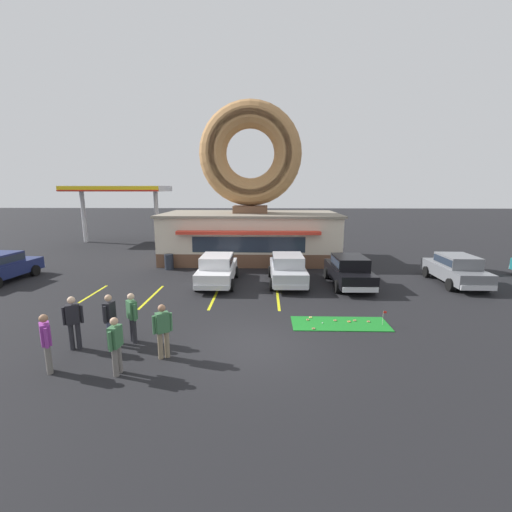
# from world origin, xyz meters

# --- Properties ---
(ground_plane) EXTENTS (160.00, 160.00, 0.00)m
(ground_plane) POSITION_xyz_m (0.00, 0.00, 0.00)
(ground_plane) COLOR black
(donut_shop_building) EXTENTS (12.30, 6.75, 10.96)m
(donut_shop_building) POSITION_xyz_m (-0.71, 13.94, 3.74)
(donut_shop_building) COLOR brown
(donut_shop_building) RESTS_ON ground
(putting_mat) EXTENTS (3.63, 1.40, 0.03)m
(putting_mat) POSITION_xyz_m (3.20, 1.86, 0.01)
(putting_mat) COLOR #197523
(putting_mat) RESTS_ON ground
(mini_donut_near_left) EXTENTS (0.13, 0.13, 0.04)m
(mini_donut_near_left) POSITION_xyz_m (2.02, 2.15, 0.05)
(mini_donut_near_left) COLOR #A5724C
(mini_donut_near_left) RESTS_ON putting_mat
(mini_donut_near_right) EXTENTS (0.13, 0.13, 0.04)m
(mini_donut_near_right) POSITION_xyz_m (2.16, 2.40, 0.05)
(mini_donut_near_right) COLOR #E5C666
(mini_donut_near_right) RESTS_ON putting_mat
(mini_donut_mid_left) EXTENTS (0.13, 0.13, 0.04)m
(mini_donut_mid_left) POSITION_xyz_m (3.58, 2.00, 0.05)
(mini_donut_mid_left) COLOR #D17F47
(mini_donut_mid_left) RESTS_ON putting_mat
(mini_donut_mid_centre) EXTENTS (0.13, 0.13, 0.04)m
(mini_donut_mid_centre) POSITION_xyz_m (2.13, 1.30, 0.05)
(mini_donut_mid_centre) COLOR #A5724C
(mini_donut_mid_centre) RESTS_ON putting_mat
(mini_donut_mid_right) EXTENTS (0.13, 0.13, 0.04)m
(mini_donut_mid_right) POSITION_xyz_m (4.33, 2.02, 0.05)
(mini_donut_mid_right) COLOR #A5724C
(mini_donut_mid_right) RESTS_ON putting_mat
(mini_donut_far_left) EXTENTS (0.13, 0.13, 0.04)m
(mini_donut_far_left) POSITION_xyz_m (3.07, 2.10, 0.05)
(mini_donut_far_left) COLOR #A5724C
(mini_donut_far_left) RESTS_ON putting_mat
(mini_donut_far_centre) EXTENTS (0.13, 0.13, 0.04)m
(mini_donut_far_centre) POSITION_xyz_m (3.83, 2.12, 0.05)
(mini_donut_far_centre) COLOR #A5724C
(mini_donut_far_centre) RESTS_ON putting_mat
(golf_ball) EXTENTS (0.04, 0.04, 0.04)m
(golf_ball) POSITION_xyz_m (2.54, 1.83, 0.05)
(golf_ball) COLOR white
(golf_ball) RESTS_ON putting_mat
(putting_flag_pin) EXTENTS (0.13, 0.01, 0.55)m
(putting_flag_pin) POSITION_xyz_m (4.80, 1.76, 0.44)
(putting_flag_pin) COLOR silver
(putting_flag_pin) RESTS_ON putting_mat
(car_white) EXTENTS (1.98, 4.56, 1.60)m
(car_white) POSITION_xyz_m (-2.21, 7.29, 0.87)
(car_white) COLOR silver
(car_white) RESTS_ON ground
(car_black) EXTENTS (2.04, 4.59, 1.60)m
(car_black) POSITION_xyz_m (4.77, 7.17, 0.87)
(car_black) COLOR black
(car_black) RESTS_ON ground
(car_grey) EXTENTS (2.06, 4.60, 1.60)m
(car_grey) POSITION_xyz_m (10.55, 7.62, 0.87)
(car_grey) COLOR slate
(car_grey) RESTS_ON ground
(car_navy) EXTENTS (2.21, 4.67, 1.60)m
(car_navy) POSITION_xyz_m (-14.17, 7.40, 0.87)
(car_navy) COLOR navy
(car_navy) RESTS_ON ground
(car_silver) EXTENTS (2.03, 4.58, 1.60)m
(car_silver) POSITION_xyz_m (1.56, 7.48, 0.87)
(car_silver) COLOR #B2B5BA
(car_silver) RESTS_ON ground
(pedestrian_blue_sweater_man) EXTENTS (0.52, 0.40, 1.70)m
(pedestrian_blue_sweater_man) POSITION_xyz_m (-2.70, -0.93, 0.94)
(pedestrian_blue_sweater_man) COLOR #7F7056
(pedestrian_blue_sweater_man) RESTS_ON ground
(pedestrian_hooded_kid) EXTENTS (0.42, 0.49, 1.71)m
(pedestrian_hooded_kid) POSITION_xyz_m (-5.66, -1.85, 0.95)
(pedestrian_hooded_kid) COLOR slate
(pedestrian_hooded_kid) RESTS_ON ground
(pedestrian_leather_jacket_man) EXTENTS (0.28, 0.59, 1.66)m
(pedestrian_leather_jacket_man) POSITION_xyz_m (-3.70, -1.89, 0.92)
(pedestrian_leather_jacket_man) COLOR slate
(pedestrian_leather_jacket_man) RESTS_ON ground
(pedestrian_clipboard_woman) EXTENTS (0.29, 0.59, 1.70)m
(pedestrian_clipboard_woman) POSITION_xyz_m (-4.70, -0.05, 0.95)
(pedestrian_clipboard_woman) COLOR #474C66
(pedestrian_clipboard_woman) RESTS_ON ground
(pedestrian_beanie_man) EXTENTS (0.43, 0.47, 1.69)m
(pedestrian_beanie_man) POSITION_xyz_m (-4.04, 0.14, 0.94)
(pedestrian_beanie_man) COLOR #232328
(pedestrian_beanie_man) RESTS_ON ground
(pedestrian_crossing_woman) EXTENTS (0.56, 0.37, 1.75)m
(pedestrian_crossing_woman) POSITION_xyz_m (-5.70, -0.43, 0.98)
(pedestrian_crossing_woman) COLOR #232328
(pedestrian_crossing_woman) RESTS_ON ground
(trash_bin) EXTENTS (0.57, 0.57, 0.97)m
(trash_bin) POSITION_xyz_m (-5.75, 10.59, 0.50)
(trash_bin) COLOR #232833
(trash_bin) RESTS_ON ground
(gas_station_canopy) EXTENTS (9.00, 4.46, 5.30)m
(gas_station_canopy) POSITION_xyz_m (-13.42, 21.67, 4.86)
(gas_station_canopy) COLOR silver
(gas_station_canopy) RESTS_ON ground
(parking_stripe_far_left) EXTENTS (0.12, 3.60, 0.01)m
(parking_stripe_far_left) POSITION_xyz_m (-8.04, 5.00, 0.00)
(parking_stripe_far_left) COLOR yellow
(parking_stripe_far_left) RESTS_ON ground
(parking_stripe_left) EXTENTS (0.12, 3.60, 0.01)m
(parking_stripe_left) POSITION_xyz_m (-5.04, 5.00, 0.00)
(parking_stripe_left) COLOR yellow
(parking_stripe_left) RESTS_ON ground
(parking_stripe_mid_left) EXTENTS (0.12, 3.60, 0.01)m
(parking_stripe_mid_left) POSITION_xyz_m (-2.04, 5.00, 0.00)
(parking_stripe_mid_left) COLOR yellow
(parking_stripe_mid_left) RESTS_ON ground
(parking_stripe_centre) EXTENTS (0.12, 3.60, 0.01)m
(parking_stripe_centre) POSITION_xyz_m (0.96, 5.00, 0.00)
(parking_stripe_centre) COLOR yellow
(parking_stripe_centre) RESTS_ON ground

